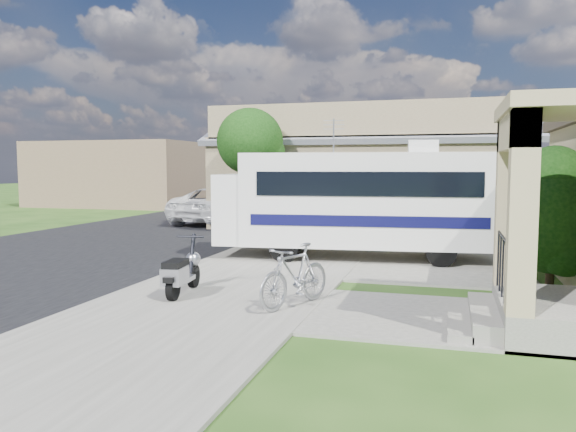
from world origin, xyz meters
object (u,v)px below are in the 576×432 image
(scooter, at_px, (181,273))
(pickup_truck, at_px, (226,205))
(van, at_px, (267,193))
(shrub, at_px, (555,216))
(garden_hose, at_px, (484,307))
(motorhome, at_px, (358,200))
(bicycle, at_px, (295,279))

(scooter, bearing_deg, pickup_truck, 102.01)
(van, bearing_deg, shrub, -53.14)
(pickup_truck, bearing_deg, garden_hose, 138.11)
(van, xyz_separation_m, garden_hose, (10.45, -20.07, -0.87))
(pickup_truck, relative_size, van, 0.85)
(motorhome, bearing_deg, pickup_truck, 125.40)
(scooter, xyz_separation_m, garden_hose, (5.40, 0.43, -0.38))
(bicycle, bearing_deg, van, 133.81)
(scooter, distance_m, garden_hose, 5.43)
(pickup_truck, distance_m, van, 7.16)
(motorhome, height_order, van, motorhome)
(bicycle, relative_size, pickup_truck, 0.31)
(motorhome, height_order, garden_hose, motorhome)
(shrub, xyz_separation_m, bicycle, (-4.58, -3.11, -0.94))
(shrub, height_order, scooter, shrub)
(garden_hose, bearing_deg, bicycle, -168.22)
(scooter, distance_m, bicycle, 2.28)
(pickup_truck, distance_m, garden_hose, 16.36)
(bicycle, relative_size, van, 0.27)
(garden_hose, bearing_deg, scooter, -175.45)
(motorhome, bearing_deg, bicycle, -97.93)
(scooter, relative_size, pickup_truck, 0.29)
(motorhome, xyz_separation_m, bicycle, (-0.19, -5.56, -1.04))
(scooter, bearing_deg, van, 96.86)
(motorhome, xyz_separation_m, pickup_truck, (-7.06, 8.02, -0.79))
(pickup_truck, bearing_deg, shrub, 147.93)
(shrub, relative_size, pickup_truck, 0.51)
(pickup_truck, height_order, garden_hose, pickup_truck)
(motorhome, relative_size, bicycle, 4.13)
(pickup_truck, bearing_deg, van, -75.97)
(motorhome, relative_size, pickup_truck, 1.30)
(bicycle, distance_m, garden_hose, 3.23)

